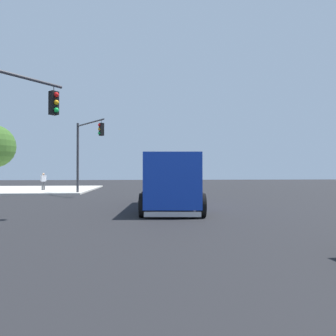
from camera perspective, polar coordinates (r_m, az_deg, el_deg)
ground_plane at (r=17.42m, az=2.59°, el=-6.98°), size 100.00×100.00×0.00m
sidewalk_corner_near at (r=33.27m, az=-25.05°, el=-3.78°), size 12.78×12.78×0.14m
delivery_truck at (r=15.85m, az=0.71°, el=-2.39°), size 8.75×3.37×2.72m
traffic_light_primary at (r=25.15m, az=-15.66°, el=4.23°), size 3.73×2.85×5.91m
pedestrian_crossing at (r=30.66m, az=-22.90°, el=-2.21°), size 0.36×0.47×1.62m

